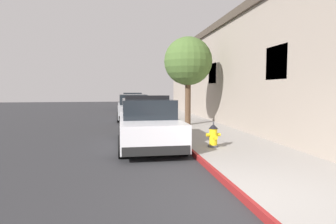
{
  "coord_description": "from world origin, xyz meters",
  "views": [
    {
      "loc": [
        -2.06,
        -4.17,
        1.9
      ],
      "look_at": [
        -0.24,
        6.92,
        1.0
      ],
      "focal_mm": 30.79,
      "sensor_mm": 36.0,
      "label": 1
    }
  ],
  "objects_px": {
    "parked_car_silver_ahead": "(133,108)",
    "parked_car_dark_far": "(132,101)",
    "fire_hydrant": "(213,135)",
    "police_cruiser": "(148,123)",
    "street_tree": "(188,62)"
  },
  "relations": [
    {
      "from": "parked_car_silver_ahead",
      "to": "parked_car_dark_far",
      "type": "height_order",
      "value": "same"
    },
    {
      "from": "parked_car_dark_far",
      "to": "fire_hydrant",
      "type": "xyz_separation_m",
      "value": [
        1.69,
        -18.84,
        -0.25
      ]
    },
    {
      "from": "parked_car_silver_ahead",
      "to": "police_cruiser",
      "type": "bearing_deg",
      "value": -89.16
    },
    {
      "from": "parked_car_silver_ahead",
      "to": "fire_hydrant",
      "type": "height_order",
      "value": "parked_car_silver_ahead"
    },
    {
      "from": "police_cruiser",
      "to": "parked_car_silver_ahead",
      "type": "relative_size",
      "value": 1.0
    },
    {
      "from": "parked_car_silver_ahead",
      "to": "fire_hydrant",
      "type": "relative_size",
      "value": 6.37
    },
    {
      "from": "fire_hydrant",
      "to": "street_tree",
      "type": "relative_size",
      "value": 0.18
    },
    {
      "from": "fire_hydrant",
      "to": "street_tree",
      "type": "bearing_deg",
      "value": 84.82
    },
    {
      "from": "parked_car_silver_ahead",
      "to": "street_tree",
      "type": "relative_size",
      "value": 1.13
    },
    {
      "from": "police_cruiser",
      "to": "parked_car_silver_ahead",
      "type": "xyz_separation_m",
      "value": [
        -0.13,
        8.53,
        -0.0
      ]
    },
    {
      "from": "fire_hydrant",
      "to": "street_tree",
      "type": "height_order",
      "value": "street_tree"
    },
    {
      "from": "parked_car_dark_far",
      "to": "fire_hydrant",
      "type": "relative_size",
      "value": 6.37
    },
    {
      "from": "fire_hydrant",
      "to": "parked_car_dark_far",
      "type": "bearing_deg",
      "value": 95.12
    },
    {
      "from": "parked_car_silver_ahead",
      "to": "fire_hydrant",
      "type": "xyz_separation_m",
      "value": [
        2.0,
        -9.84,
        -0.25
      ]
    },
    {
      "from": "police_cruiser",
      "to": "parked_car_silver_ahead",
      "type": "bearing_deg",
      "value": 90.84
    }
  ]
}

